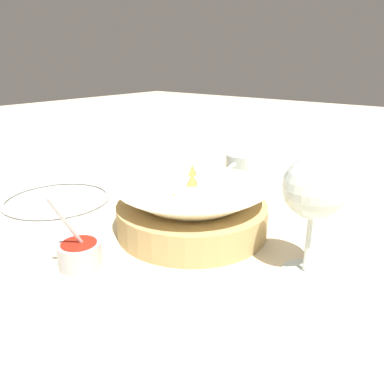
{
  "coord_description": "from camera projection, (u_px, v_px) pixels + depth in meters",
  "views": [
    {
      "loc": [
        0.48,
        0.35,
        0.28
      ],
      "look_at": [
        0.03,
        -0.01,
        0.07
      ],
      "focal_mm": 35.0,
      "sensor_mm": 36.0,
      "label": 1
    }
  ],
  "objects": [
    {
      "name": "ground_plane",
      "position": [
        206.0,
        226.0,
        0.65
      ],
      "size": [
        4.0,
        4.0,
        0.0
      ],
      "primitive_type": "plane",
      "color": "beige"
    },
    {
      "name": "food_basket",
      "position": [
        193.0,
        210.0,
        0.62
      ],
      "size": [
        0.25,
        0.25,
        0.1
      ],
      "color": "tan",
      "rests_on": "ground_plane"
    },
    {
      "name": "sauce_cup",
      "position": [
        80.0,
        253.0,
        0.52
      ],
      "size": [
        0.07,
        0.06,
        0.11
      ],
      "color": "#B7B7BC",
      "rests_on": "ground_plane"
    },
    {
      "name": "wine_glass",
      "position": [
        314.0,
        191.0,
        0.47
      ],
      "size": [
        0.08,
        0.08,
        0.16
      ],
      "color": "silver",
      "rests_on": "ground_plane"
    },
    {
      "name": "beer_mug",
      "position": [
        243.0,
        175.0,
        0.8
      ],
      "size": [
        0.11,
        0.08,
        0.09
      ],
      "color": "silver",
      "rests_on": "ground_plane"
    },
    {
      "name": "side_plate",
      "position": [
        57.0,
        199.0,
        0.75
      ],
      "size": [
        0.22,
        0.22,
        0.01
      ],
      "color": "white",
      "rests_on": "ground_plane"
    }
  ]
}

